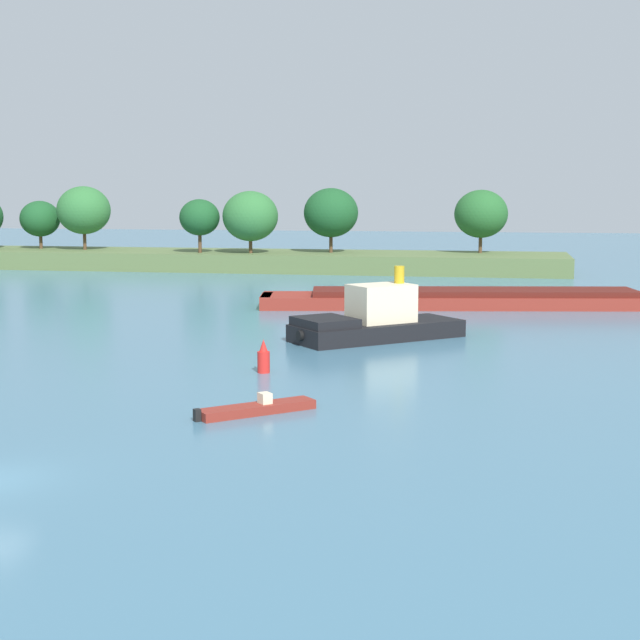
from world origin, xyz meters
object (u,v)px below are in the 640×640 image
Objects in this scene: fishing_skiff at (256,408)px; cargo_barge at (502,297)px; channel_buoy_red at (264,358)px; tugboat at (375,321)px.

cargo_barge is (11.43, 42.68, 0.61)m from fishing_skiff.
cargo_barge is 21.29× the size of channel_buoy_red.
fishing_skiff is at bearing -78.45° from channel_buoy_red.
cargo_barge reaches higher than channel_buoy_red.
fishing_skiff is 22.90m from tugboat.
channel_buoy_red reaches higher than fishing_skiff.
fishing_skiff is 0.13× the size of cargo_barge.
tugboat is 6.28× the size of channel_buoy_red.
channel_buoy_red is at bearing 101.55° from fishing_skiff.
tugboat is 13.86m from channel_buoy_red.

